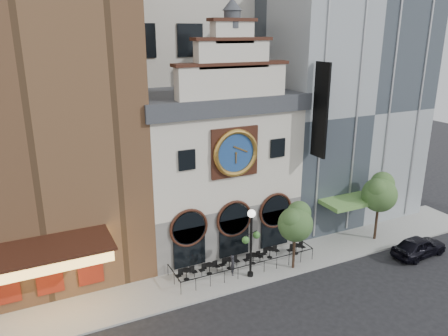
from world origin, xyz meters
TOP-DOWN VIEW (x-y plane):
  - ground at (0.00, 0.00)m, footprint 120.00×120.00m
  - sidewalk at (0.00, 2.50)m, footprint 44.00×5.00m
  - clock_building at (0.00, 7.82)m, footprint 12.60×8.78m
  - theater_building at (-13.00, 9.96)m, footprint 14.00×15.60m
  - retail_building at (12.99, 9.99)m, footprint 14.00×14.40m
  - cafe_railing at (0.00, 2.50)m, footprint 10.60×2.60m
  - bistro_0 at (-4.32, 2.72)m, footprint 1.58×0.68m
  - bistro_1 at (-2.57, 2.70)m, footprint 1.58×0.68m
  - bistro_2 at (-0.95, 2.74)m, footprint 1.58×0.68m
  - bistro_3 at (0.93, 2.59)m, footprint 1.58×0.68m
  - bistro_4 at (2.54, 2.83)m, footprint 1.58×0.68m
  - bistro_5 at (4.68, 2.44)m, footprint 1.58×0.68m
  - car_right at (13.23, -1.73)m, footprint 4.82×2.18m
  - pedestrian at (-1.12, 1.91)m, footprint 0.51×0.64m
  - lamppost at (-0.07, 1.20)m, footprint 1.57×0.86m
  - tree_left at (3.35, 0.85)m, footprint 2.60×2.50m
  - tree_right at (12.18, 1.79)m, footprint 2.94×2.83m

SIDE VIEW (x-z plane):
  - ground at x=0.00m, z-range 0.00..0.00m
  - sidewalk at x=0.00m, z-range 0.00..0.15m
  - cafe_railing at x=0.00m, z-range 0.15..1.05m
  - bistro_0 at x=-4.32m, z-range 0.16..1.06m
  - bistro_1 at x=-2.57m, z-range 0.16..1.06m
  - bistro_2 at x=-0.95m, z-range 0.16..1.06m
  - bistro_3 at x=0.93m, z-range 0.16..1.06m
  - bistro_4 at x=2.54m, z-range 0.16..1.06m
  - bistro_5 at x=4.68m, z-range 0.16..1.06m
  - car_right at x=13.23m, z-range 0.00..1.61m
  - pedestrian at x=-1.12m, z-range 0.15..1.67m
  - lamppost at x=-0.07m, z-range 0.75..5.82m
  - tree_left at x=3.35m, z-range 1.32..6.32m
  - tree_right at x=12.18m, z-range 1.47..7.12m
  - clock_building at x=0.00m, z-range -2.64..16.01m
  - retail_building at x=12.99m, z-range 0.14..20.14m
  - theater_building at x=-13.00m, z-range 0.10..25.10m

